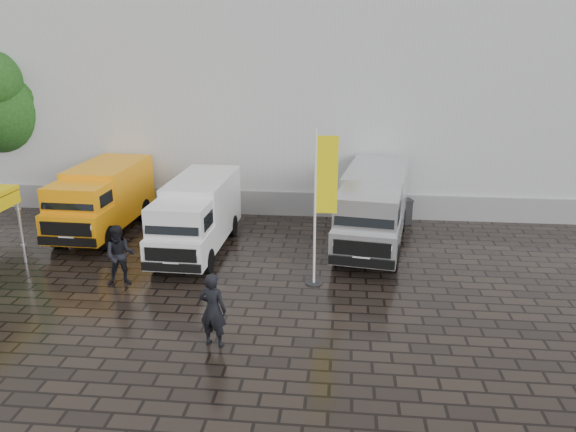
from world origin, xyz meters
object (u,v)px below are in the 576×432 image
object	(u,v)px
van_silver	(373,210)
flagpole	(321,201)
van_white	(197,218)
wheelie_bin	(403,211)
person_front	(213,310)
person_tent	(120,255)
van_yellow	(102,201)

from	to	relation	value
van_silver	flagpole	bearing A→B (deg)	-107.72
van_white	wheelie_bin	bearing A→B (deg)	28.95
person_front	person_tent	world-z (taller)	person_front
van_yellow	van_white	xyz separation A→B (m)	(4.01, -1.53, -0.03)
van_silver	van_yellow	bearing A→B (deg)	-174.03
van_white	wheelie_bin	distance (m)	8.29
van_yellow	van_white	world-z (taller)	van_yellow
flagpole	van_yellow	bearing A→B (deg)	155.26
flagpole	person_front	xyz separation A→B (m)	(-2.37, -3.73, -1.65)
van_white	van_silver	size ratio (longest dim) A/B	0.91
flagpole	person_front	world-z (taller)	flagpole
person_front	van_yellow	bearing A→B (deg)	-39.69
van_white	wheelie_bin	world-z (taller)	van_white
van_white	van_yellow	bearing A→B (deg)	160.69
person_front	van_silver	bearing A→B (deg)	-107.45
van_silver	person_front	xyz separation A→B (m)	(-4.04, -7.13, -0.39)
van_yellow	van_white	size ratio (longest dim) A/B	0.96
van_white	person_tent	world-z (taller)	van_white
van_silver	person_tent	distance (m)	8.56
van_yellow	wheelie_bin	bearing A→B (deg)	13.16
flagpole	person_front	bearing A→B (deg)	-122.39
van_white	flagpole	world-z (taller)	flagpole
van_yellow	person_tent	bearing A→B (deg)	-59.37
van_white	person_front	size ratio (longest dim) A/B	3.00
van_yellow	van_silver	distance (m)	10.01
van_yellow	person_front	distance (m)	9.64
flagpole	person_tent	xyz separation A→B (m)	(-5.89, -0.60, -1.66)
van_white	wheelie_bin	size ratio (longest dim) A/B	5.70
van_white	person_front	bearing A→B (deg)	-70.64
van_white	person_front	distance (m)	6.36
wheelie_bin	person_front	world-z (taller)	person_front
flagpole	person_front	distance (m)	4.72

